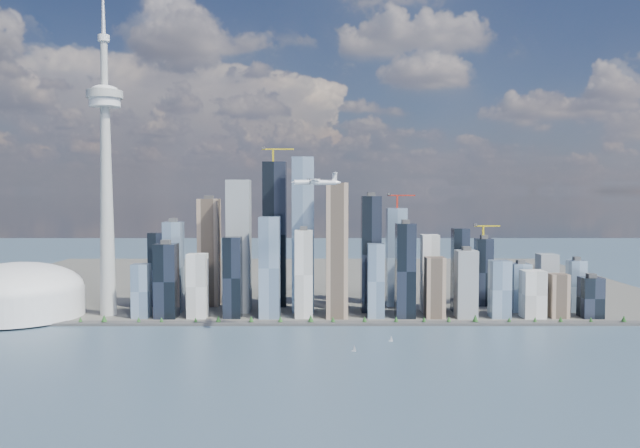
{
  "coord_description": "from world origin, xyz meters",
  "views": [
    {
      "loc": [
        39.46,
        -684.8,
        201.95
      ],
      "look_at": [
        40.85,
        260.0,
        152.44
      ],
      "focal_mm": 35.0,
      "sensor_mm": 36.0,
      "label": 1
    }
  ],
  "objects_px": {
    "needle_tower": "(106,170)",
    "sailboat_east": "(391,339)",
    "airplane": "(316,182)",
    "sailboat_west": "(354,349)",
    "dome_stadium": "(18,294)"
  },
  "relations": [
    {
      "from": "needle_tower",
      "to": "sailboat_east",
      "type": "height_order",
      "value": "needle_tower"
    },
    {
      "from": "sailboat_west",
      "to": "needle_tower",
      "type": "bearing_deg",
      "value": 175.03
    },
    {
      "from": "needle_tower",
      "to": "sailboat_east",
      "type": "xyz_separation_m",
      "value": [
        436.51,
        -165.5,
        -233.12
      ]
    },
    {
      "from": "sailboat_east",
      "to": "sailboat_west",
      "type": "bearing_deg",
      "value": -116.89
    },
    {
      "from": "dome_stadium",
      "to": "sailboat_east",
      "type": "relative_size",
      "value": 23.61
    },
    {
      "from": "needle_tower",
      "to": "airplane",
      "type": "height_order",
      "value": "needle_tower"
    },
    {
      "from": "dome_stadium",
      "to": "airplane",
      "type": "distance_m",
      "value": 529.93
    },
    {
      "from": "needle_tower",
      "to": "dome_stadium",
      "type": "distance_m",
      "value": 241.4
    },
    {
      "from": "dome_stadium",
      "to": "sailboat_west",
      "type": "xyz_separation_m",
      "value": [
        523.79,
        -208.13,
        -36.56
      ]
    },
    {
      "from": "needle_tower",
      "to": "airplane",
      "type": "bearing_deg",
      "value": -26.23
    },
    {
      "from": "dome_stadium",
      "to": "sailboat_east",
      "type": "height_order",
      "value": "dome_stadium"
    },
    {
      "from": "airplane",
      "to": "sailboat_east",
      "type": "height_order",
      "value": "airplane"
    },
    {
      "from": "sailboat_west",
      "to": "sailboat_east",
      "type": "bearing_deg",
      "value": 69.59
    },
    {
      "from": "airplane",
      "to": "sailboat_west",
      "type": "distance_m",
      "value": 223.77
    },
    {
      "from": "dome_stadium",
      "to": "sailboat_east",
      "type": "xyz_separation_m",
      "value": [
        576.51,
        -155.5,
        -36.72
      ]
    }
  ]
}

